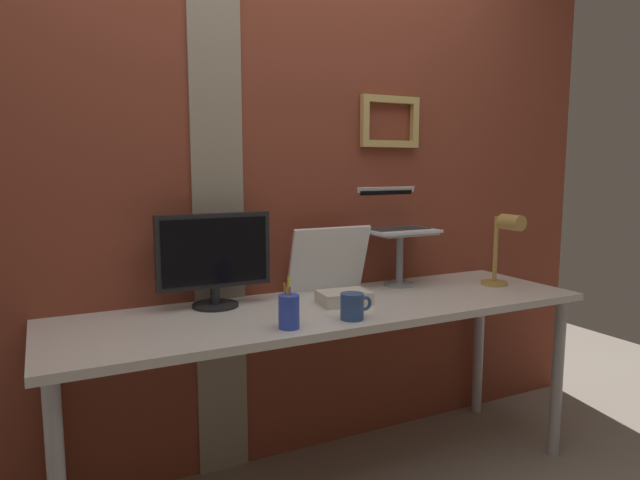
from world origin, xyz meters
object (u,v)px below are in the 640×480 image
(whiteboard_panel, at_px, (329,259))
(pen_cup, at_px, (289,311))
(laptop, at_px, (392,219))
(desk_lamp, at_px, (505,242))
(coffee_mug, at_px, (353,306))
(monitor, at_px, (214,255))

(whiteboard_panel, height_order, pen_cup, whiteboard_panel)
(pen_cup, bearing_deg, laptop, 32.66)
(laptop, relative_size, pen_cup, 1.77)
(desk_lamp, relative_size, coffee_mug, 2.70)
(whiteboard_panel, height_order, desk_lamp, desk_lamp)
(pen_cup, relative_size, coffee_mug, 1.45)
(monitor, xyz_separation_m, laptop, (0.87, 0.07, 0.10))
(pen_cup, bearing_deg, whiteboard_panel, 48.96)
(whiteboard_panel, xyz_separation_m, coffee_mug, (-0.14, -0.44, -0.09))
(coffee_mug, bearing_deg, desk_lamp, 10.00)
(laptop, relative_size, whiteboard_panel, 0.86)
(monitor, distance_m, laptop, 0.88)
(laptop, bearing_deg, coffee_mug, -135.72)
(whiteboard_panel, distance_m, coffee_mug, 0.47)
(whiteboard_panel, xyz_separation_m, pen_cup, (-0.39, -0.44, -0.08))
(whiteboard_panel, height_order, coffee_mug, whiteboard_panel)
(whiteboard_panel, distance_m, desk_lamp, 0.80)
(laptop, distance_m, pen_cup, 0.90)
(whiteboard_panel, relative_size, coffee_mug, 2.97)
(monitor, bearing_deg, desk_lamp, -10.81)
(whiteboard_panel, bearing_deg, desk_lamp, -21.18)
(laptop, bearing_deg, pen_cup, -147.34)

